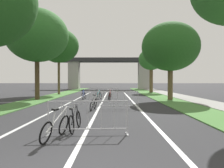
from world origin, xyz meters
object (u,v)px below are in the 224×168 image
at_px(crowd_barrier_second, 117,100).
at_px(bicycle_teal_3, 99,95).
at_px(tree_right_pine_far, 151,60).
at_px(bicycle_red_1, 110,96).
at_px(tree_left_oak_near, 59,46).
at_px(bicycle_silver_0, 94,104).
at_px(crowd_barrier_third, 103,94).
at_px(crowd_barrier_nearest, 88,118).
at_px(bicycle_blue_4, 84,95).
at_px(tree_right_maple_mid, 170,47).
at_px(bicycle_white_2, 56,127).
at_px(bicycle_black_5, 75,120).
at_px(tree_left_oak_mid, 37,36).

xyz_separation_m(crowd_barrier_second, bicycle_teal_3, (-1.55, 6.56, -0.17)).
bearing_deg(tree_right_pine_far, bicycle_red_1, -114.94).
distance_m(tree_left_oak_near, bicycle_silver_0, 15.70).
bearing_deg(crowd_barrier_third, crowd_barrier_second, -79.82).
distance_m(crowd_barrier_nearest, bicycle_blue_4, 12.81).
bearing_deg(tree_right_maple_mid, tree_left_oak_near, 147.37).
bearing_deg(bicycle_silver_0, bicycle_white_2, -87.48).
bearing_deg(bicycle_black_5, tree_left_oak_mid, 117.06).
distance_m(tree_left_oak_near, bicycle_red_1, 11.20).
distance_m(tree_left_oak_mid, tree_left_oak_near, 7.35).
height_order(crowd_barrier_second, bicycle_white_2, crowd_barrier_second).
bearing_deg(tree_left_oak_mid, crowd_barrier_third, 2.22).
bearing_deg(bicycle_blue_4, bicycle_black_5, -79.68).
xyz_separation_m(crowd_barrier_second, bicycle_silver_0, (-1.36, -0.44, -0.17)).
distance_m(tree_right_maple_mid, crowd_barrier_nearest, 13.97).
xyz_separation_m(crowd_barrier_second, crowd_barrier_third, (-1.10, 6.14, 0.00)).
relative_size(crowd_barrier_nearest, crowd_barrier_second, 1.01).
bearing_deg(bicycle_red_1, crowd_barrier_second, -91.73).
distance_m(crowd_barrier_second, bicycle_white_2, 6.94).
distance_m(crowd_barrier_second, bicycle_red_1, 5.73).
height_order(bicycle_white_2, bicycle_black_5, bicycle_white_2).
xyz_separation_m(bicycle_teal_3, bicycle_blue_4, (-1.31, -0.02, 0.01)).
distance_m(tree_right_pine_far, bicycle_black_5, 24.54).
bearing_deg(tree_right_pine_far, crowd_barrier_second, -105.90).
xyz_separation_m(tree_right_pine_far, bicycle_black_5, (-6.56, -23.26, -4.26)).
bearing_deg(tree_left_oak_mid, bicycle_silver_0, -49.56).
distance_m(tree_right_pine_far, crowd_barrier_nearest, 24.94).
height_order(bicycle_red_1, bicycle_teal_3, bicycle_red_1).
relative_size(crowd_barrier_nearest, bicycle_blue_4, 1.56).
xyz_separation_m(bicycle_white_2, bicycle_teal_3, (0.31, 13.24, 0.00)).
height_order(tree_left_oak_mid, bicycle_silver_0, tree_left_oak_mid).
bearing_deg(bicycle_white_2, bicycle_teal_3, 100.93).
bearing_deg(crowd_barrier_third, bicycle_black_5, -92.03).
xyz_separation_m(crowd_barrier_third, bicycle_teal_3, (-0.45, 0.42, -0.17)).
height_order(crowd_barrier_nearest, bicycle_black_5, crowd_barrier_nearest).
relative_size(tree_right_maple_mid, crowd_barrier_second, 2.70).
relative_size(tree_right_pine_far, bicycle_white_2, 3.66).
distance_m(tree_right_pine_far, bicycle_silver_0, 19.70).
xyz_separation_m(bicycle_red_1, bicycle_teal_3, (-1.01, 0.86, -0.00)).
relative_size(tree_left_oak_mid, tree_right_pine_far, 1.27).
bearing_deg(bicycle_blue_4, tree_left_oak_mid, -166.98).
relative_size(tree_right_pine_far, bicycle_blue_4, 3.87).
relative_size(bicycle_silver_0, bicycle_teal_3, 0.95).
distance_m(bicycle_silver_0, bicycle_black_5, 5.12).
height_order(tree_left_oak_near, crowd_barrier_third, tree_left_oak_near).
bearing_deg(crowd_barrier_third, bicycle_blue_4, 167.11).
bearing_deg(bicycle_black_5, tree_left_oak_near, 107.94).
xyz_separation_m(tree_left_oak_near, tree_right_maple_mid, (11.39, -7.29, -1.26)).
relative_size(bicycle_red_1, bicycle_white_2, 1.02).
relative_size(tree_right_maple_mid, bicycle_black_5, 3.98).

